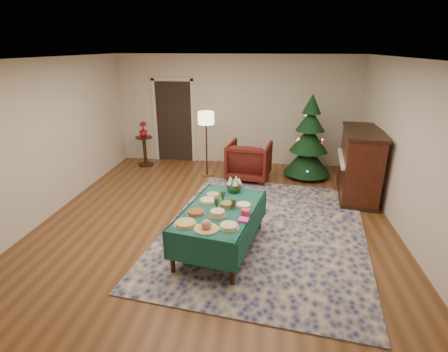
# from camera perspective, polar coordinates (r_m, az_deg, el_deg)

# --- Properties ---
(room_shell) EXTENTS (7.00, 7.00, 7.00)m
(room_shell) POSITION_cam_1_polar(r_m,az_deg,el_deg) (5.50, -1.53, 4.38)
(room_shell) COLOR #593319
(room_shell) RESTS_ON ground
(doorway) EXTENTS (1.08, 0.04, 2.16)m
(doorway) POSITION_cam_1_polar(r_m,az_deg,el_deg) (9.20, -8.15, 9.15)
(doorway) COLOR black
(doorway) RESTS_ON ground
(rug) EXTENTS (3.72, 4.58, 0.02)m
(rug) POSITION_cam_1_polar(r_m,az_deg,el_deg) (5.90, 6.61, -8.71)
(rug) COLOR #151850
(rug) RESTS_ON ground
(buffet_table) EXTENTS (1.30, 1.87, 0.67)m
(buffet_table) POSITION_cam_1_polar(r_m,az_deg,el_deg) (5.12, -0.55, -6.70)
(buffet_table) COLOR black
(buffet_table) RESTS_ON ground
(platter_0) EXTENTS (0.31, 0.31, 0.04)m
(platter_0) POSITION_cam_1_polar(r_m,az_deg,el_deg) (4.66, -6.34, -7.71)
(platter_0) COLOR silver
(platter_0) RESTS_ON buffet_table
(platter_1) EXTENTS (0.32, 0.32, 0.14)m
(platter_1) POSITION_cam_1_polar(r_m,az_deg,el_deg) (4.50, -2.91, -8.14)
(platter_1) COLOR silver
(platter_1) RESTS_ON buffet_table
(platter_2) EXTENTS (0.27, 0.27, 0.06)m
(platter_2) POSITION_cam_1_polar(r_m,az_deg,el_deg) (4.54, 0.81, -8.23)
(platter_2) COLOR silver
(platter_2) RESTS_ON buffet_table
(platter_3) EXTENTS (0.27, 0.27, 0.05)m
(platter_3) POSITION_cam_1_polar(r_m,az_deg,el_deg) (4.93, -4.60, -5.95)
(platter_3) COLOR silver
(platter_3) RESTS_ON buffet_table
(platter_4) EXTENTS (0.23, 0.23, 0.09)m
(platter_4) POSITION_cam_1_polar(r_m,az_deg,el_deg) (4.83, -1.07, -6.18)
(platter_4) COLOR silver
(platter_4) RESTS_ON buffet_table
(platter_5) EXTENTS (0.28, 0.28, 0.05)m
(platter_5) POSITION_cam_1_polar(r_m,az_deg,el_deg) (5.27, -2.63, -4.07)
(platter_5) COLOR silver
(platter_5) RESTS_ON buffet_table
(platter_6) EXTENTS (0.22, 0.22, 0.06)m
(platter_6) POSITION_cam_1_polar(r_m,az_deg,el_deg) (5.11, 0.47, -4.73)
(platter_6) COLOR silver
(platter_6) RESTS_ON buffet_table
(platter_7) EXTENTS (0.24, 0.24, 0.04)m
(platter_7) POSITION_cam_1_polar(r_m,az_deg,el_deg) (5.14, 3.20, -4.78)
(platter_7) COLOR silver
(platter_7) RESTS_ON buffet_table
(platter_8) EXTENTS (0.22, 0.22, 0.04)m
(platter_8) POSITION_cam_1_polar(r_m,az_deg,el_deg) (5.48, -1.88, -3.09)
(platter_8) COLOR silver
(platter_8) RESTS_ON buffet_table
(goblet_0) EXTENTS (0.07, 0.07, 0.16)m
(goblet_0) POSITION_cam_1_polar(r_m,az_deg,el_deg) (5.29, -0.20, -3.20)
(goblet_0) COLOR #2D471E
(goblet_0) RESTS_ON buffet_table
(goblet_1) EXTENTS (0.07, 0.07, 0.16)m
(goblet_1) POSITION_cam_1_polar(r_m,az_deg,el_deg) (5.02, 1.60, -4.56)
(goblet_1) COLOR #2D471E
(goblet_1) RESTS_ON buffet_table
(goblet_2) EXTENTS (0.07, 0.07, 0.16)m
(goblet_2) POSITION_cam_1_polar(r_m,az_deg,el_deg) (5.06, -1.23, -4.39)
(goblet_2) COLOR #2D471E
(goblet_2) RESTS_ON buffet_table
(napkin_stack) EXTENTS (0.16, 0.16, 0.04)m
(napkin_stack) POSITION_cam_1_polar(r_m,az_deg,el_deg) (4.72, 3.20, -7.19)
(napkin_stack) COLOR #E940A7
(napkin_stack) RESTS_ON buffet_table
(gift_box) EXTENTS (0.12, 0.12, 0.09)m
(gift_box) POSITION_cam_1_polar(r_m,az_deg,el_deg) (4.87, 3.59, -5.97)
(gift_box) COLOR #D23A63
(gift_box) RESTS_ON buffet_table
(centerpiece) EXTENTS (0.24, 0.24, 0.28)m
(centerpiece) POSITION_cam_1_polar(r_m,az_deg,el_deg) (5.60, 1.66, -1.47)
(centerpiece) COLOR #1E4C1E
(centerpiece) RESTS_ON buffet_table
(armchair) EXTENTS (1.03, 0.99, 0.94)m
(armchair) POSITION_cam_1_polar(r_m,az_deg,el_deg) (7.93, 4.13, 2.79)
(armchair) COLOR #4D1510
(armchair) RESTS_ON ground
(floor_lamp) EXTENTS (0.36, 0.36, 1.50)m
(floor_lamp) POSITION_cam_1_polar(r_m,az_deg,el_deg) (7.92, -2.94, 8.81)
(floor_lamp) COLOR #A57F3F
(floor_lamp) RESTS_ON ground
(side_table) EXTENTS (0.42, 0.42, 0.75)m
(side_table) POSITION_cam_1_polar(r_m,az_deg,el_deg) (9.08, -12.79, 3.92)
(side_table) COLOR black
(side_table) RESTS_ON ground
(potted_plant) EXTENTS (0.21, 0.38, 0.21)m
(potted_plant) POSITION_cam_1_polar(r_m,az_deg,el_deg) (8.96, -13.04, 6.92)
(potted_plant) COLOR #AA0C1A
(potted_plant) RESTS_ON side_table
(christmas_tree) EXTENTS (1.38, 1.38, 1.91)m
(christmas_tree) POSITION_cam_1_polar(r_m,az_deg,el_deg) (8.15, 13.71, 5.59)
(christmas_tree) COLOR black
(christmas_tree) RESTS_ON ground
(piano) EXTENTS (0.92, 1.65, 1.36)m
(piano) POSITION_cam_1_polar(r_m,az_deg,el_deg) (7.42, 21.24, 1.75)
(piano) COLOR black
(piano) RESTS_ON ground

